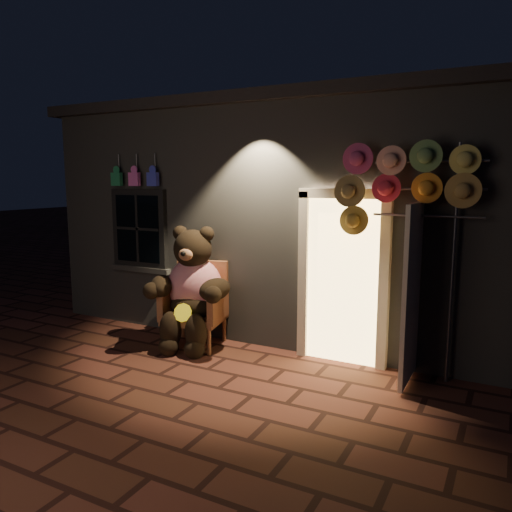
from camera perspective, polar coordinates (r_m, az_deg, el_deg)
The scene contains 5 objects.
ground at distance 5.97m, azimuth -7.79°, elevation -13.99°, with size 60.00×60.00×0.00m, color #552920.
shop_building at distance 9.06m, azimuth 6.83°, elevation 5.15°, with size 7.30×5.95×3.51m.
wicker_armchair at distance 7.06m, azimuth -6.75°, elevation -5.42°, with size 0.92×0.86×1.16m.
teddy_bear at distance 6.88m, azimuth -7.35°, elevation -3.76°, with size 1.21×1.05×1.70m.
hat_rack at distance 5.85m, azimuth 16.40°, elevation 8.12°, with size 1.60×0.22×2.72m.
Camera 1 is at (3.23, -4.46, 2.31)m, focal length 35.00 mm.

